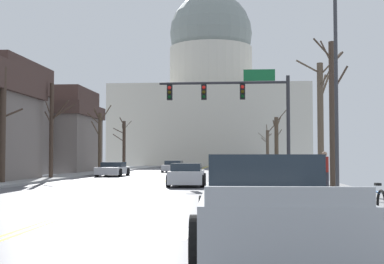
{
  "coord_description": "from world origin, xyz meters",
  "views": [
    {
      "loc": [
        4.5,
        -14.22,
        1.56
      ],
      "look_at": [
        0.66,
        31.09,
        3.69
      ],
      "focal_mm": 49.22,
      "sensor_mm": 36.0,
      "label": 1
    }
  ],
  "objects_px": {
    "signal_gantry": "(241,100)",
    "bicycle_parked": "(375,203)",
    "street_lamp_right": "(329,73)",
    "sedan_near_01": "(259,180)",
    "sedan_near_00": "(187,175)",
    "sedan_oncoming_00": "(113,169)",
    "sedan_near_02": "(260,191)",
    "pickup_truck_near_03": "(265,207)",
    "pedestrian_00": "(325,169)",
    "sedan_oncoming_01": "(174,167)"
  },
  "relations": [
    {
      "from": "signal_gantry",
      "to": "sedan_near_00",
      "type": "bearing_deg",
      "value": -127.2
    },
    {
      "from": "pickup_truck_near_03",
      "to": "sedan_oncoming_01",
      "type": "relative_size",
      "value": 1.24
    },
    {
      "from": "pedestrian_00",
      "to": "bicycle_parked",
      "type": "relative_size",
      "value": 0.93
    },
    {
      "from": "pickup_truck_near_03",
      "to": "sedan_oncoming_00",
      "type": "distance_m",
      "value": 34.42
    },
    {
      "from": "street_lamp_right",
      "to": "sedan_oncoming_01",
      "type": "xyz_separation_m",
      "value": [
        -9.78,
        32.89,
        -4.12
      ]
    },
    {
      "from": "sedan_near_00",
      "to": "sedan_near_02",
      "type": "relative_size",
      "value": 1.02
    },
    {
      "from": "sedan_near_00",
      "to": "pickup_truck_near_03",
      "type": "height_order",
      "value": "pickup_truck_near_03"
    },
    {
      "from": "street_lamp_right",
      "to": "sedan_near_00",
      "type": "height_order",
      "value": "street_lamp_right"
    },
    {
      "from": "signal_gantry",
      "to": "sedan_oncoming_00",
      "type": "bearing_deg",
      "value": 136.06
    },
    {
      "from": "street_lamp_right",
      "to": "bicycle_parked",
      "type": "relative_size",
      "value": 4.34
    },
    {
      "from": "signal_gantry",
      "to": "sedan_oncoming_01",
      "type": "relative_size",
      "value": 1.71
    },
    {
      "from": "pedestrian_00",
      "to": "sedan_oncoming_00",
      "type": "bearing_deg",
      "value": 126.55
    },
    {
      "from": "sedan_near_02",
      "to": "pickup_truck_near_03",
      "type": "relative_size",
      "value": 0.78
    },
    {
      "from": "signal_gantry",
      "to": "bicycle_parked",
      "type": "bearing_deg",
      "value": -81.24
    },
    {
      "from": "sedan_oncoming_00",
      "to": "bicycle_parked",
      "type": "height_order",
      "value": "sedan_oncoming_00"
    },
    {
      "from": "pedestrian_00",
      "to": "sedan_near_01",
      "type": "bearing_deg",
      "value": -157.3
    },
    {
      "from": "sedan_near_01",
      "to": "sedan_oncoming_01",
      "type": "relative_size",
      "value": 0.91
    },
    {
      "from": "signal_gantry",
      "to": "sedan_near_02",
      "type": "bearing_deg",
      "value": -88.57
    },
    {
      "from": "signal_gantry",
      "to": "sedan_near_01",
      "type": "xyz_separation_m",
      "value": [
        0.63,
        -9.88,
        -4.37
      ]
    },
    {
      "from": "sedan_oncoming_00",
      "to": "sedan_oncoming_01",
      "type": "xyz_separation_m",
      "value": [
        3.58,
        11.08,
        0.01
      ]
    },
    {
      "from": "signal_gantry",
      "to": "sedan_near_01",
      "type": "bearing_deg",
      "value": -86.34
    },
    {
      "from": "sedan_near_02",
      "to": "pickup_truck_near_03",
      "type": "height_order",
      "value": "pickup_truck_near_03"
    },
    {
      "from": "sedan_near_01",
      "to": "sedan_oncoming_00",
      "type": "height_order",
      "value": "sedan_near_01"
    },
    {
      "from": "street_lamp_right",
      "to": "sedan_near_01",
      "type": "bearing_deg",
      "value": 140.24
    },
    {
      "from": "street_lamp_right",
      "to": "sedan_oncoming_01",
      "type": "relative_size",
      "value": 1.66
    },
    {
      "from": "street_lamp_right",
      "to": "sedan_oncoming_01",
      "type": "height_order",
      "value": "street_lamp_right"
    },
    {
      "from": "sedan_near_00",
      "to": "sedan_oncoming_00",
      "type": "distance_m",
      "value": 15.46
    },
    {
      "from": "sedan_near_01",
      "to": "pickup_truck_near_03",
      "type": "height_order",
      "value": "pickup_truck_near_03"
    },
    {
      "from": "sedan_near_02",
      "to": "pickup_truck_near_03",
      "type": "xyz_separation_m",
      "value": [
        -0.21,
        -6.51,
        0.14
      ]
    },
    {
      "from": "street_lamp_right",
      "to": "pedestrian_00",
      "type": "xyz_separation_m",
      "value": [
        0.34,
        3.33,
        -3.62
      ]
    },
    {
      "from": "street_lamp_right",
      "to": "pedestrian_00",
      "type": "distance_m",
      "value": 4.93
    },
    {
      "from": "pickup_truck_near_03",
      "to": "sedan_near_02",
      "type": "bearing_deg",
      "value": 88.19
    },
    {
      "from": "pickup_truck_near_03",
      "to": "sedan_oncoming_01",
      "type": "xyz_separation_m",
      "value": [
        -6.8,
        43.9,
        -0.17
      ]
    },
    {
      "from": "street_lamp_right",
      "to": "sedan_near_02",
      "type": "relative_size",
      "value": 1.71
    },
    {
      "from": "street_lamp_right",
      "to": "sedan_oncoming_00",
      "type": "bearing_deg",
      "value": 121.48
    },
    {
      "from": "bicycle_parked",
      "to": "sedan_near_00",
      "type": "bearing_deg",
      "value": 110.93
    },
    {
      "from": "sedan_near_02",
      "to": "sedan_oncoming_00",
      "type": "distance_m",
      "value": 28.36
    },
    {
      "from": "street_lamp_right",
      "to": "sedan_near_00",
      "type": "distance_m",
      "value": 10.98
    },
    {
      "from": "sedan_oncoming_01",
      "to": "sedan_near_00",
      "type": "bearing_deg",
      "value": -81.53
    },
    {
      "from": "sedan_near_02",
      "to": "bicycle_parked",
      "type": "bearing_deg",
      "value": -46.61
    },
    {
      "from": "sedan_near_01",
      "to": "pickup_truck_near_03",
      "type": "distance_m",
      "value": 13.14
    },
    {
      "from": "sedan_near_01",
      "to": "sedan_near_00",
      "type": "bearing_deg",
      "value": 120.41
    },
    {
      "from": "sedan_oncoming_00",
      "to": "street_lamp_right",
      "type": "bearing_deg",
      "value": -58.52
    },
    {
      "from": "sedan_near_00",
      "to": "pedestrian_00",
      "type": "relative_size",
      "value": 2.79
    },
    {
      "from": "sedan_near_02",
      "to": "pickup_truck_near_03",
      "type": "distance_m",
      "value": 6.52
    },
    {
      "from": "pedestrian_00",
      "to": "street_lamp_right",
      "type": "bearing_deg",
      "value": -95.91
    },
    {
      "from": "sedan_oncoming_00",
      "to": "pickup_truck_near_03",
      "type": "bearing_deg",
      "value": -72.45
    },
    {
      "from": "sedan_near_02",
      "to": "bicycle_parked",
      "type": "distance_m",
      "value": 3.71
    },
    {
      "from": "sedan_near_02",
      "to": "sedan_oncoming_00",
      "type": "height_order",
      "value": "sedan_near_02"
    },
    {
      "from": "pedestrian_00",
      "to": "sedan_near_00",
      "type": "bearing_deg",
      "value": 143.11
    }
  ]
}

